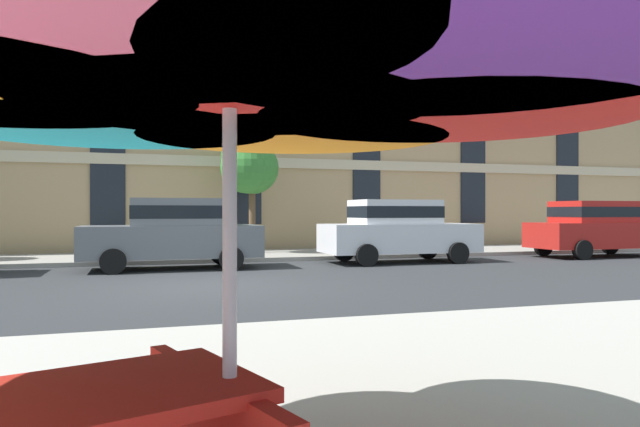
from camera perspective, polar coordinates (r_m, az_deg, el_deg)
ground_plane at (r=11.57m, az=-10.57°, el=-7.02°), size 120.00×120.00×0.00m
sidewalk_far at (r=18.30m, az=-13.15°, el=-4.17°), size 56.00×3.60×0.12m
apartment_building at (r=26.88m, az=-14.52°, el=10.80°), size 45.92×12.08×12.80m
sedan_gray at (r=15.13m, az=-14.13°, el=-1.71°), size 4.40×1.98×1.78m
sedan_white at (r=16.68m, az=7.62°, el=-1.53°), size 4.40×1.98×1.78m
sedan_red at (r=20.63m, az=25.42°, el=-1.22°), size 4.40×1.98×1.78m
street_tree_middle at (r=19.10m, az=-7.05°, el=4.76°), size 1.92×1.93×4.06m
patio_umbrella at (r=2.52m, az=-8.86°, el=16.06°), size 3.81×3.53×2.48m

